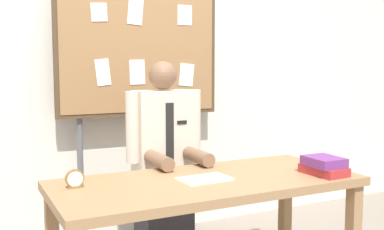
% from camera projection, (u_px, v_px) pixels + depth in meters
% --- Properties ---
extents(back_wall, '(6.40, 0.08, 2.70)m').
position_uv_depth(back_wall, '(131.00, 70.00, 3.77)').
color(back_wall, silver).
rests_on(back_wall, ground_plane).
extents(desk, '(1.75, 0.77, 0.74)m').
position_uv_depth(desk, '(207.00, 193.00, 2.69)').
color(desk, '#9E754C').
rests_on(desk, ground_plane).
extents(person, '(0.55, 0.56, 1.41)m').
position_uv_depth(person, '(164.00, 171.00, 3.25)').
color(person, '#2D2D33').
rests_on(person, ground_plane).
extents(bulletin_board, '(1.29, 0.09, 2.07)m').
position_uv_depth(bulletin_board, '(140.00, 50.00, 3.57)').
color(bulletin_board, '#4C3823').
rests_on(bulletin_board, ground_plane).
extents(book_stack, '(0.19, 0.27, 0.11)m').
position_uv_depth(book_stack, '(324.00, 166.00, 2.79)').
color(book_stack, '#B22D2D').
rests_on(book_stack, desk).
extents(open_notebook, '(0.30, 0.19, 0.01)m').
position_uv_depth(open_notebook, '(204.00, 179.00, 2.65)').
color(open_notebook, '#F4EFCC').
rests_on(open_notebook, desk).
extents(desk_clock, '(0.10, 0.04, 0.10)m').
position_uv_depth(desk_clock, '(75.00, 180.00, 2.48)').
color(desk_clock, olive).
rests_on(desk_clock, desk).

